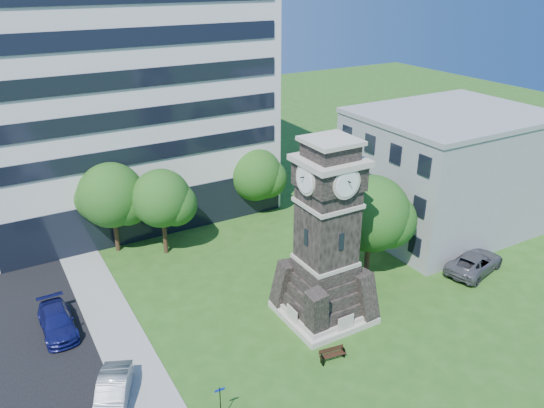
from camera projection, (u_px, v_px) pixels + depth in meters
ground at (301, 345)px, 32.57m from camera, size 160.00×160.00×0.00m
sidewalk at (125, 349)px, 32.18m from camera, size 3.00×70.00×0.06m
clock_tower at (326, 245)px, 33.39m from camera, size 5.40×5.40×12.22m
office_tall at (112, 57)px, 45.81m from camera, size 26.20×15.11×28.60m
office_low at (446, 171)px, 45.93m from camera, size 15.20×12.20×10.40m
car_street_mid at (113, 393)px, 27.91m from camera, size 3.23×4.72×1.47m
car_street_north at (57, 322)px, 33.62m from camera, size 1.99×4.86×1.41m
car_east_lot at (475, 262)px, 40.30m from camera, size 6.00×3.83×1.54m
park_bench at (332, 354)px, 31.22m from camera, size 1.60×0.43×0.83m
street_sign at (220, 401)px, 26.55m from camera, size 0.53×0.05×2.20m
tree_nw at (112, 197)px, 41.79m from camera, size 5.73×5.21×7.53m
tree_nc at (162, 200)px, 41.46m from camera, size 5.10×4.63×7.14m
tree_ne at (256, 176)px, 49.09m from camera, size 5.44×4.94×6.30m
tree_east at (372, 216)px, 38.50m from camera, size 6.23×5.67×7.81m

